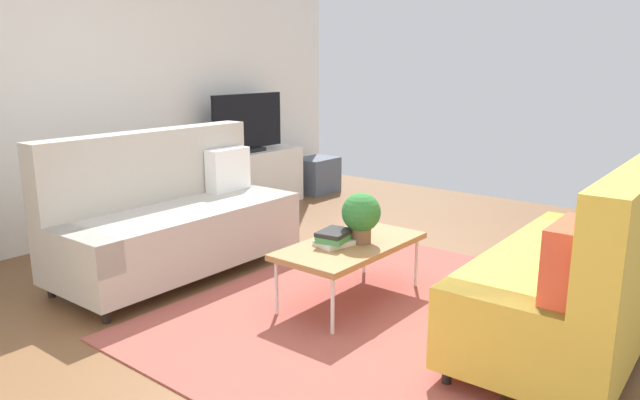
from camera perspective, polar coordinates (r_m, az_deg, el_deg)
name	(u,v)px	position (r m, az deg, el deg)	size (l,w,h in m)	color
ground_plane	(336,305)	(4.10, 1.55, -10.08)	(7.68, 7.68, 0.00)	brown
wall_far	(95,81)	(5.90, -20.94, 10.71)	(6.40, 0.12, 2.90)	white
area_rug	(370,309)	(4.03, 4.84, -10.48)	(2.90, 2.20, 0.01)	#9E4C42
couch_beige	(173,218)	(4.72, -13.97, -1.66)	(1.91, 0.87, 1.10)	#B2ADA3
couch_green	(583,274)	(3.70, 24.02, -6.58)	(1.92, 0.89, 1.10)	gold
coffee_table	(351,247)	(4.04, 2.99, -4.53)	(1.10, 0.56, 0.42)	#9E7042
tv_console	(248,180)	(6.72, -6.94, 1.96)	(1.40, 0.44, 0.64)	silver
tv	(248,124)	(6.61, -6.97, 7.32)	(1.00, 0.20, 0.64)	black
storage_trunk	(317,175)	(7.47, -0.34, 2.42)	(0.52, 0.40, 0.44)	#4C5666
potted_plant	(361,215)	(3.99, 3.99, -1.41)	(0.27, 0.27, 0.35)	brown
table_book_0	(335,243)	(3.97, 1.41, -4.14)	(0.24, 0.18, 0.03)	silver
table_book_1	(335,238)	(3.96, 1.42, -3.64)	(0.24, 0.18, 0.04)	#3F8C4C
table_book_2	(335,233)	(3.95, 1.42, -3.17)	(0.24, 0.18, 0.03)	#262626
vase_0	(204,149)	(6.30, -11.15, 4.86)	(0.14, 0.14, 0.18)	#4C72B2
vase_1	(218,147)	(6.43, -9.81, 5.05)	(0.11, 0.11, 0.18)	#4C72B2
bottle_0	(236,146)	(6.48, -8.12, 5.22)	(0.06, 0.06, 0.19)	red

